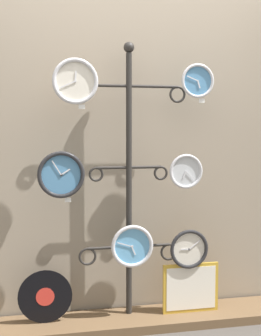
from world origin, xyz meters
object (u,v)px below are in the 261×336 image
Objects in this scene: clock_bottom_right at (189,249)px; vinyl_record at (45,297)px; clock_top_left at (75,81)px; display_stand at (129,217)px; picture_frame at (191,288)px; clock_bottom_center at (131,246)px; clock_middle_left at (61,175)px; clock_middle_right at (186,171)px; clock_top_right at (197,81)px.

clock_bottom_right is 1.01m from vinyl_record.
clock_top_left is 1.40m from vinyl_record.
display_stand is at bearing 15.98° from clock_top_left.
picture_frame is at bearing -1.17° from vinyl_record.
clock_bottom_center is at bearing -175.84° from picture_frame.
clock_middle_left reaches higher than clock_bottom_right.
display_stand is at bearing 164.46° from clock_middle_right.
display_stand is 7.01× the size of clock_bottom_right.
vinyl_record is (-1.01, 0.05, -1.41)m from clock_top_right.
clock_middle_left is at bearing -21.69° from vinyl_record.
clock_middle_right is at bearing -15.54° from display_stand.
clock_middle_right is (-0.08, -0.01, -0.60)m from clock_top_right.
clock_top_left is 1.02× the size of clock_bottom_center.
clock_top_right is 1.41m from picture_frame.
display_stand reaches higher than clock_top_right.
clock_bottom_center is 0.54m from picture_frame.
picture_frame is (0.06, 0.03, -0.81)m from clock_middle_right.
vinyl_record is (-0.57, -0.05, -0.49)m from display_stand.
clock_top_left reaches higher than vinyl_record.
clock_middle_right is 0.82m from picture_frame.
clock_middle_right is 0.61m from clock_bottom_center.
clock_top_right is at bearing -15.13° from clock_bottom_right.
display_stand reaches higher than clock_bottom_center.
clock_top_right is 0.76× the size of clock_middle_left.
clock_middle_left is at bearing 179.85° from clock_top_right.
picture_frame is at bearing -9.29° from display_stand.
clock_top_left is 1.25× the size of clock_middle_right.
display_stand is 0.20m from clock_bottom_center.
picture_frame is at bearing 1.52° from clock_middle_left.
vinyl_record is at bearing 174.82° from clock_bottom_center.
clock_top_left is at bearing -179.30° from clock_top_right.
clock_middle_left is (-0.46, -0.09, 0.31)m from display_stand.
clock_bottom_right reaches higher than picture_frame.
clock_middle_right is 0.59× the size of picture_frame.
vinyl_record is at bearing 177.98° from clock_bottom_right.
vinyl_record is at bearing 176.75° from clock_middle_right.
clock_top_left is 0.81m from clock_top_right.
display_stand is 6.32× the size of clock_middle_left.
clock_top_right is at bearing 5.27° from clock_middle_right.
display_stand is at bearing 4.92° from vinyl_record.
clock_top_right reaches higher than clock_bottom_right.
clock_middle_left is at bearing -179.38° from clock_bottom_right.
picture_frame is at bearing 34.46° from clock_bottom_right.
clock_top_right is at bearing 0.67° from clock_bottom_center.
clock_top_left reaches higher than clock_bottom_right.
clock_top_right is (0.44, -0.09, 0.91)m from display_stand.
clock_bottom_center is 0.41m from clock_bottom_right.
clock_top_right reaches higher than clock_middle_right.
clock_top_left is 0.82× the size of vinyl_record.
display_stand is at bearing 87.60° from clock_bottom_center.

